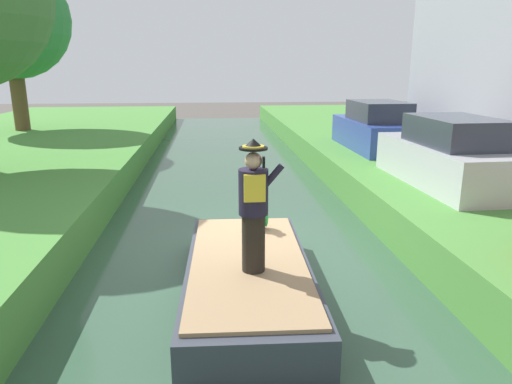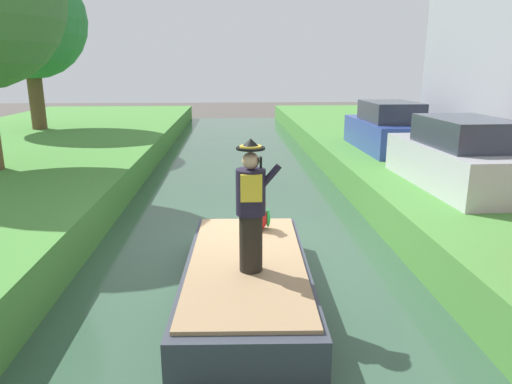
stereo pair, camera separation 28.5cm
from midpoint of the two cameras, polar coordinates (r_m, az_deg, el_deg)
name	(u,v)px [view 1 (the left image)]	position (r m, az deg, el deg)	size (l,w,h in m)	color
ground_plane	(241,259)	(8.79, -2.76, -8.18)	(80.00, 80.00, 0.00)	#4C4742
canal_water	(241,257)	(8.77, -2.76, -7.88)	(5.65, 48.00, 0.10)	#33513D
boat	(248,279)	(7.09, -2.12, -10.56)	(1.95, 4.26, 0.61)	#333842
person_pirate	(254,207)	(6.30, -1.57, -1.81)	(0.61, 0.42, 1.85)	black
parrot_plush	(258,216)	(8.14, -0.75, -2.91)	(0.36, 0.35, 0.57)	red
tree_slender	(9,20)	(21.79, -28.20, 18.00)	(4.60, 4.60, 6.64)	brown
parked_car_silver	(450,156)	(11.08, 21.85, 4.04)	(1.83, 4.05, 1.50)	#B7B7BC
parked_car_blue	(376,129)	(15.42, 13.85, 7.48)	(1.75, 4.02, 1.50)	#2D4293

